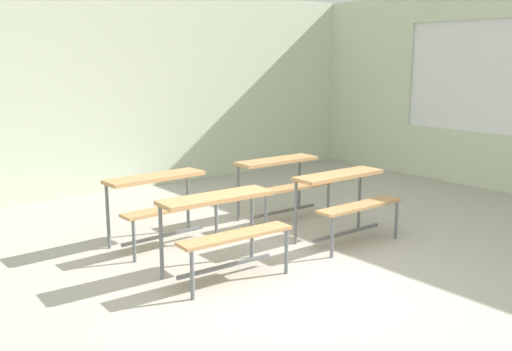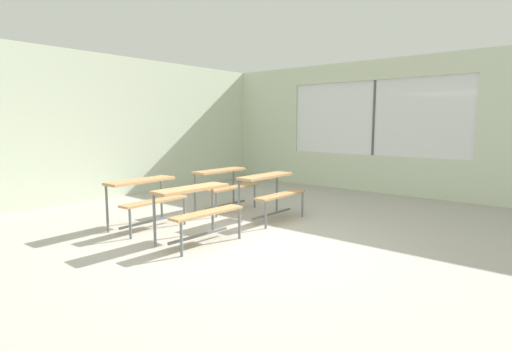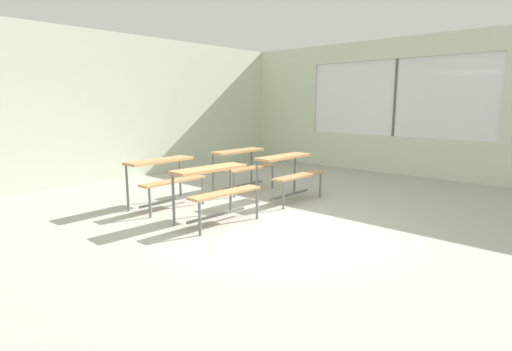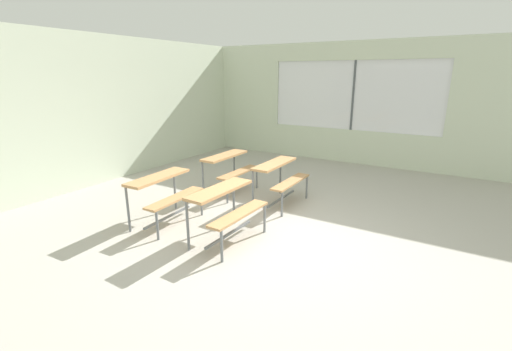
% 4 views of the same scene
% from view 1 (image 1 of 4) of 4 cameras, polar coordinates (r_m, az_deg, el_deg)
% --- Properties ---
extents(ground, '(10.00, 9.00, 0.05)m').
position_cam_1_polar(ground, '(5.06, 3.74, -11.52)').
color(ground, '#ADA89E').
extents(wall_back, '(10.00, 0.12, 3.00)m').
position_cam_1_polar(wall_back, '(8.56, -16.80, 8.02)').
color(wall_back, beige).
rests_on(wall_back, ground).
extents(desk_bench_r0c0, '(1.12, 0.63, 0.74)m').
position_cam_1_polar(desk_bench_r0c0, '(5.16, -3.34, -4.13)').
color(desk_bench_r0c0, tan).
rests_on(desk_bench_r0c0, ground).
extents(desk_bench_r0c1, '(1.10, 0.60, 0.74)m').
position_cam_1_polar(desk_bench_r0c1, '(6.22, 9.00, -1.52)').
color(desk_bench_r0c1, tan).
rests_on(desk_bench_r0c1, ground).
extents(desk_bench_r1c0, '(1.12, 0.64, 0.74)m').
position_cam_1_polar(desk_bench_r1c0, '(6.12, -9.51, -1.77)').
color(desk_bench_r1c0, tan).
rests_on(desk_bench_r1c0, ground).
extents(desk_bench_r1c1, '(1.11, 0.61, 0.74)m').
position_cam_1_polar(desk_bench_r1c1, '(7.03, 2.68, 0.12)').
color(desk_bench_r1c1, tan).
rests_on(desk_bench_r1c1, ground).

